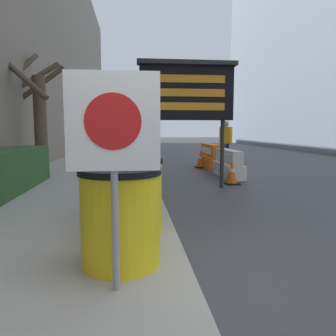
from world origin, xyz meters
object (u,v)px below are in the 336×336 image
Objects in this scene: jersey_barrier_white at (228,165)px; traffic_light_near_curb at (153,105)px; warning_sign at (113,137)px; barrel_drum_foreground at (121,217)px; traffic_cone_far at (201,159)px; barrel_drum_middle at (132,195)px; jersey_barrier_orange_near at (211,158)px; barrel_drum_back at (127,183)px; message_board at (187,93)px; traffic_cone_near at (204,157)px; pedestrian_worker at (226,139)px; traffic_cone_mid at (232,172)px.

traffic_light_near_curb is at bearing 104.80° from jersey_barrier_white.
traffic_light_near_curb is (1.20, 14.40, 1.30)m from warning_sign.
traffic_cone_far is at bearing 73.48° from barrel_drum_foreground.
barrel_drum_middle is 0.51× the size of jersey_barrier_orange_near.
barrel_drum_back is 3.53m from message_board.
traffic_cone_far is at bearing -110.02° from traffic_cone_near.
barrel_drum_middle is at bearing -117.74° from jersey_barrier_white.
barrel_drum_foreground is at bearing -108.95° from jersey_barrier_orange_near.
pedestrian_worker is (4.01, 8.27, 0.46)m from barrel_drum_back.
barrel_drum_middle is 1.45× the size of traffic_cone_mid.
jersey_barrier_white is at bearing -75.20° from traffic_light_near_curb.
pedestrian_worker is at bearing 42.35° from traffic_cone_far.
pedestrian_worker is (1.29, 5.09, 0.75)m from traffic_cone_mid.
traffic_cone_near is 0.39× the size of pedestrian_worker.
jersey_barrier_white is 3.37m from traffic_cone_near.
jersey_barrier_orange_near is at bearing 71.05° from barrel_drum_foreground.
barrel_drum_foreground is 5.31m from message_board.
traffic_light_near_curb reaches higher than pedestrian_worker.
pedestrian_worker reaches higher than barrel_drum_foreground.
traffic_light_near_curb is (-1.53, 4.72, 2.35)m from traffic_cone_far.
barrel_drum_foreground is 5.94m from traffic_cone_mid.
traffic_light_near_curb is at bearing 108.02° from traffic_cone_far.
pedestrian_worker reaches higher than barrel_drum_middle.
traffic_cone_near is at bearing -63.98° from traffic_light_near_curb.
jersey_barrier_orange_near reaches higher than traffic_cone_far.
barrel_drum_foreground is 1.00× the size of barrel_drum_middle.
barrel_drum_foreground reaches higher than jersey_barrier_orange_near.
traffic_light_near_curb is at bearing 165.67° from pedestrian_worker.
jersey_barrier_white is 2.65× the size of traffic_cone_far.
warning_sign is 6.52m from traffic_cone_mid.
traffic_cone_near is at bearing 69.98° from traffic_cone_far.
message_board is at bearing 73.32° from barrel_drum_foreground.
pedestrian_worker is at bearing 55.35° from jersey_barrier_orange_near.
message_board is 5.82m from traffic_cone_near.
jersey_barrier_white is (3.05, 4.59, -0.24)m from barrel_drum_back.
warning_sign is 11.07m from traffic_cone_near.
jersey_barrier_white is 1.02× the size of pedestrian_worker.
traffic_cone_far is 5.49m from traffic_light_near_curb.
barrel_drum_back is at bearing 88.90° from warning_sign.
barrel_drum_middle is (0.11, 1.04, 0.00)m from barrel_drum_foreground.
warning_sign is 2.51× the size of traffic_cone_near.
pedestrian_worker is (4.04, 10.35, 0.46)m from barrel_drum_foreground.
barrel_drum_back is 0.26× the size of traffic_light_near_curb.
barrel_drum_back is 4.20m from traffic_cone_mid.
barrel_drum_foreground is 0.53× the size of pedestrian_worker.
barrel_drum_back is 0.51× the size of jersey_barrier_orange_near.
barrel_drum_middle is 8.45m from jersey_barrier_orange_near.
message_board is 1.66× the size of jersey_barrier_white.
pedestrian_worker is (3.93, 9.31, 0.46)m from barrel_drum_middle.
barrel_drum_foreground is 11.12m from pedestrian_worker.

